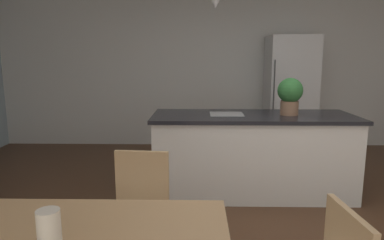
{
  "coord_description": "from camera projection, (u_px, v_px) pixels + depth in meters",
  "views": [
    {
      "loc": [
        -0.62,
        -2.67,
        1.5
      ],
      "look_at": [
        -0.68,
        0.4,
        0.95
      ],
      "focal_mm": 31.72,
      "sensor_mm": 36.0,
      "label": 1
    }
  ],
  "objects": [
    {
      "name": "vase_on_dining_table",
      "position": [
        49.0,
        230.0,
        1.38
      ],
      "size": [
        0.1,
        0.1,
        0.17
      ],
      "color": "silver",
      "rests_on": "dining_table"
    },
    {
      "name": "potted_plant_on_island",
      "position": [
        290.0,
        94.0,
        3.66
      ],
      "size": [
        0.27,
        0.27,
        0.4
      ],
      "color": "#8C664C",
      "rests_on": "kitchen_island"
    },
    {
      "name": "refrigerator",
      "position": [
        290.0,
        95.0,
        5.51
      ],
      "size": [
        0.75,
        0.67,
        1.86
      ],
      "color": "silver",
      "rests_on": "ground_plane"
    },
    {
      "name": "wall_back_kitchen",
      "position": [
        234.0,
        68.0,
        5.85
      ],
      "size": [
        10.0,
        0.12,
        2.7
      ],
      "primitive_type": "cube",
      "color": "silver",
      "rests_on": "ground_plane"
    },
    {
      "name": "kitchen_island",
      "position": [
        252.0,
        153.0,
        3.78
      ],
      "size": [
        2.2,
        0.82,
        0.91
      ],
      "color": "silver",
      "rests_on": "ground_plane"
    },
    {
      "name": "chair_far_right",
      "position": [
        138.0,
        213.0,
        2.29
      ],
      "size": [
        0.43,
        0.43,
        0.87
      ],
      "color": "tan",
      "rests_on": "ground_plane"
    },
    {
      "name": "ground_plane",
      "position": [
        270.0,
        240.0,
        2.88
      ],
      "size": [
        10.0,
        8.4,
        0.04
      ],
      "primitive_type": "cube",
      "color": "#4C301E"
    }
  ]
}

